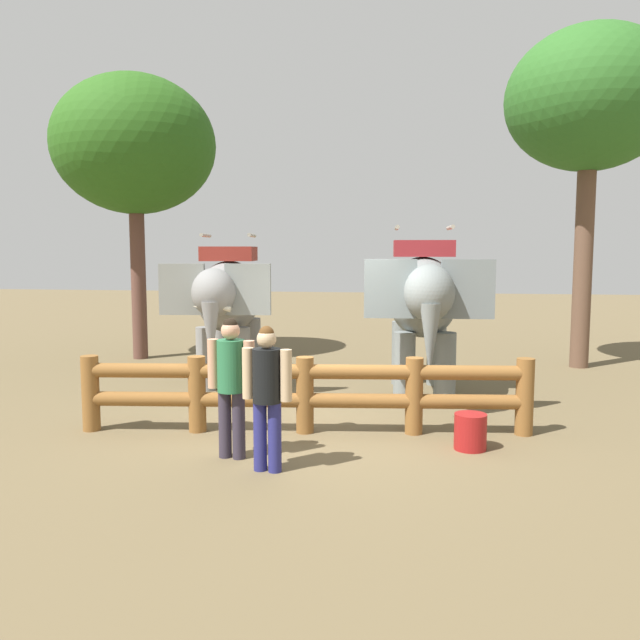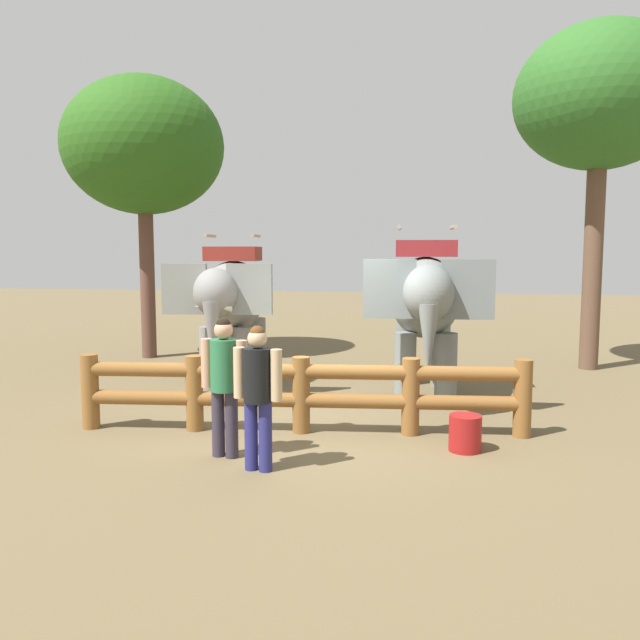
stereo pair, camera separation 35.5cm
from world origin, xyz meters
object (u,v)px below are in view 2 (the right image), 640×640
at_px(log_fence, 301,389).
at_px(elephant_center, 425,302).
at_px(elephant_near_left, 232,300).
at_px(tourist_woman_in_black, 258,387).
at_px(tree_far_left, 600,100).
at_px(tree_back_center, 144,147).
at_px(feed_bucket, 465,433).
at_px(tourist_man_in_blue, 224,377).

bearing_deg(log_fence, elephant_center, 56.59).
xyz_separation_m(elephant_near_left, tourist_woman_in_black, (1.78, -4.62, -0.62)).
relative_size(elephant_center, tourist_woman_in_black, 2.05).
distance_m(elephant_near_left, tourist_woman_in_black, 4.99).
relative_size(tree_far_left, tree_back_center, 1.10).
xyz_separation_m(tree_far_left, tree_back_center, (-9.81, -0.24, -0.71)).
bearing_deg(tree_far_left, tree_back_center, -178.63).
bearing_deg(tourist_woman_in_black, feed_bucket, 25.89).
height_order(elephant_near_left, elephant_center, elephant_center).
relative_size(log_fence, tree_far_left, 0.87).
xyz_separation_m(log_fence, tree_far_left, (5.02, 5.77, 4.94)).
bearing_deg(tree_back_center, elephant_near_left, -41.53).
xyz_separation_m(log_fence, tourist_man_in_blue, (-0.69, -1.20, 0.38)).
bearing_deg(elephant_near_left, feed_bucket, -40.07).
distance_m(elephant_center, tree_far_left, 6.13).
bearing_deg(tourist_woman_in_black, elephant_near_left, 111.11).
bearing_deg(log_fence, tourist_woman_in_black, -95.96).
bearing_deg(feed_bucket, tourist_man_in_blue, -165.57).
bearing_deg(tourist_woman_in_black, tree_back_center, 122.95).
bearing_deg(log_fence, tree_far_left, 48.98).
relative_size(elephant_near_left, tree_back_center, 0.52).
bearing_deg(feed_bucket, tree_back_center, 139.33).
xyz_separation_m(elephant_near_left, tree_back_center, (-2.84, 2.52, 3.25)).
relative_size(elephant_near_left, tourist_woman_in_black, 1.99).
bearing_deg(tree_back_center, tourist_man_in_blue, -58.69).
distance_m(elephant_center, feed_bucket, 3.29).
height_order(tourist_woman_in_black, tree_back_center, tree_back_center).
distance_m(elephant_center, tourist_woman_in_black, 4.49).
bearing_deg(feed_bucket, tree_far_left, 65.50).
distance_m(tourist_woman_in_black, tree_far_left, 10.11).
relative_size(tree_back_center, feed_bucket, 14.09).
xyz_separation_m(elephant_center, feed_bucket, (0.56, -2.92, -1.41)).
bearing_deg(tree_back_center, tourist_woman_in_black, -57.05).
height_order(log_fence, tree_far_left, tree_far_left).
height_order(tourist_woman_in_black, tree_far_left, tree_far_left).
distance_m(log_fence, feed_bucket, 2.26).
distance_m(elephant_center, tourist_man_in_blue, 4.39).
bearing_deg(log_fence, tree_back_center, 130.87).
relative_size(tourist_man_in_blue, tree_back_center, 0.27).
relative_size(elephant_center, tree_back_center, 0.53).
xyz_separation_m(log_fence, tourist_woman_in_black, (-0.17, -1.60, 0.36)).
height_order(elephant_near_left, tourist_man_in_blue, elephant_near_left).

